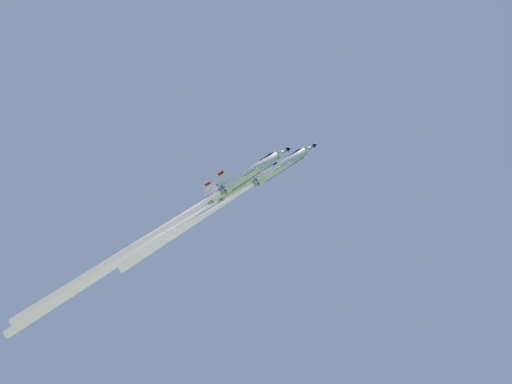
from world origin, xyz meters
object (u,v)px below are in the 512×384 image
(jet_lead, at_px, (227,201))
(jet_slot, at_px, (167,227))
(jet_right, at_px, (165,227))
(jet_left, at_px, (155,240))

(jet_lead, xyz_separation_m, jet_slot, (-12.02, -2.30, -5.06))
(jet_right, relative_size, jet_slot, 1.08)
(jet_right, distance_m, jet_slot, 8.22)
(jet_left, xyz_separation_m, jet_slot, (5.27, -5.05, 1.75))
(jet_lead, xyz_separation_m, jet_right, (-8.59, -9.67, -6.27))
(jet_slot, bearing_deg, jet_lead, 76.12)
(jet_lead, distance_m, jet_right, 14.37)
(jet_right, bearing_deg, jet_left, -169.68)
(jet_left, xyz_separation_m, jet_right, (8.71, -12.42, 0.54))
(jet_lead, bearing_deg, jet_left, -123.73)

